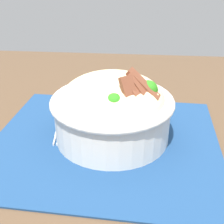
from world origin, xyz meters
name	(u,v)px	position (x,y,z in m)	size (l,w,h in m)	color
table	(128,172)	(0.00, 0.00, 0.71)	(1.09, 1.00, 0.78)	#4C3826
placemat	(105,141)	(0.04, 0.01, 0.78)	(0.38, 0.34, 0.00)	navy
bowl	(112,109)	(0.03, 0.00, 0.84)	(0.22, 0.22, 0.13)	silver
fork	(63,128)	(0.12, -0.02, 0.78)	(0.03, 0.12, 0.00)	#BDBDBD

